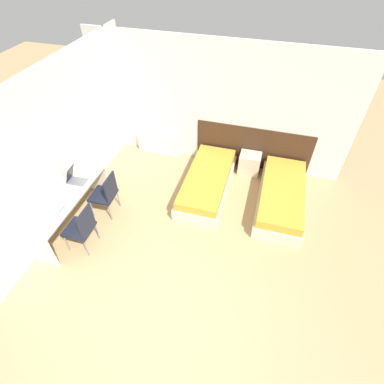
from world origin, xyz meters
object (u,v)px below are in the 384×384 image
at_px(bed_near_window, 207,182).
at_px(chair_near_laptop, 106,193).
at_px(chair_near_notebook, 81,227).
at_px(laptop, 75,179).
at_px(bed_near_door, 281,196).
at_px(nightstand, 249,163).

bearing_deg(bed_near_window, chair_near_laptop, -145.83).
bearing_deg(chair_near_notebook, laptop, 123.73).
bearing_deg(bed_near_door, chair_near_laptop, -160.37).
bearing_deg(bed_near_door, laptop, -161.95).
bearing_deg(laptop, chair_near_notebook, -59.57).
xyz_separation_m(bed_near_window, bed_near_door, (1.51, 0.00, 0.00)).
height_order(chair_near_notebook, laptop, laptop).
distance_m(bed_near_window, laptop, 2.57).
relative_size(bed_near_door, laptop, 5.91).
bearing_deg(nightstand, chair_near_laptop, -140.92).
bearing_deg(chair_near_laptop, bed_near_door, 17.93).
bearing_deg(chair_near_notebook, chair_near_laptop, 90.01).
relative_size(bed_near_door, chair_near_notebook, 2.22).
distance_m(chair_near_laptop, laptop, 0.60).
height_order(bed_near_door, chair_near_laptop, chair_near_laptop).
bearing_deg(bed_near_window, chair_near_notebook, -130.17).
relative_size(bed_near_door, chair_near_laptop, 2.22).
height_order(nightstand, laptop, laptop).
distance_m(bed_near_window, chair_near_notebook, 2.62).
distance_m(bed_near_window, chair_near_laptop, 2.05).
xyz_separation_m(bed_near_window, chair_near_notebook, (-1.68, -1.99, 0.30)).
relative_size(nightstand, chair_near_laptop, 0.52).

